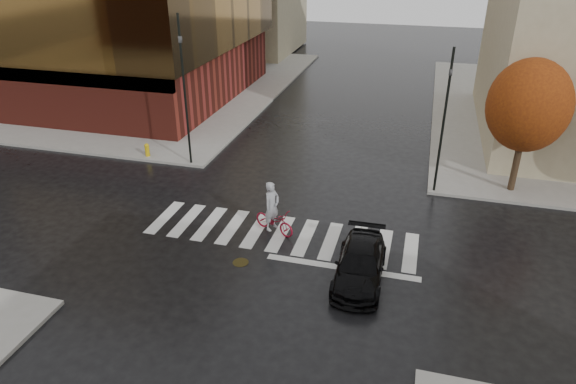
% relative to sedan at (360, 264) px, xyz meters
% --- Properties ---
extents(ground, '(120.00, 120.00, 0.00)m').
position_rel_sedan_xyz_m(ground, '(-3.72, 1.80, -0.63)').
color(ground, black).
rests_on(ground, ground).
extents(sidewalk_nw, '(30.00, 30.00, 0.15)m').
position_rel_sedan_xyz_m(sidewalk_nw, '(-24.72, 22.80, -0.55)').
color(sidewalk_nw, gray).
rests_on(sidewalk_nw, ground).
extents(crosswalk, '(12.00, 3.00, 0.01)m').
position_rel_sedan_xyz_m(crosswalk, '(-3.72, 2.30, -0.62)').
color(crosswalk, silver).
rests_on(crosswalk, ground).
extents(tree_ne_a, '(3.80, 3.80, 6.50)m').
position_rel_sedan_xyz_m(tree_ne_a, '(6.28, 9.20, 3.83)').
color(tree_ne_a, black).
rests_on(tree_ne_a, sidewalk_ne).
extents(sedan, '(1.85, 4.37, 1.26)m').
position_rel_sedan_xyz_m(sedan, '(0.00, 0.00, 0.00)').
color(sedan, black).
rests_on(sedan, ground).
extents(cyclist, '(2.17, 1.51, 2.34)m').
position_rel_sedan_xyz_m(cyclist, '(-4.07, 2.41, 0.17)').
color(cyclist, maroon).
rests_on(cyclist, ground).
extents(traffic_light_nw, '(0.23, 0.20, 7.96)m').
position_rel_sedan_xyz_m(traffic_light_nw, '(-10.58, 8.10, 4.14)').
color(traffic_light_nw, black).
rests_on(traffic_light_nw, sidewalk_nw).
extents(traffic_light_ne, '(0.18, 0.21, 7.00)m').
position_rel_sedan_xyz_m(traffic_light_ne, '(2.58, 8.10, 3.48)').
color(traffic_light_ne, black).
rests_on(traffic_light_ne, sidewalk_ne).
extents(fire_hydrant, '(0.27, 0.27, 0.77)m').
position_rel_sedan_xyz_m(fire_hydrant, '(-13.38, 8.30, -0.06)').
color(fire_hydrant, gold).
rests_on(fire_hydrant, sidewalk_nw).
extents(manhole, '(0.83, 0.83, 0.01)m').
position_rel_sedan_xyz_m(manhole, '(-4.64, -0.20, -0.62)').
color(manhole, '#3C3315').
rests_on(manhole, ground).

